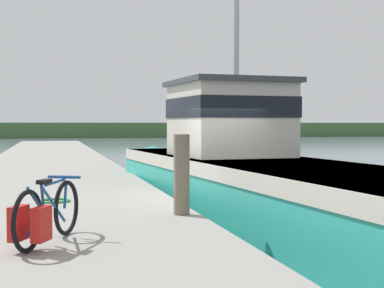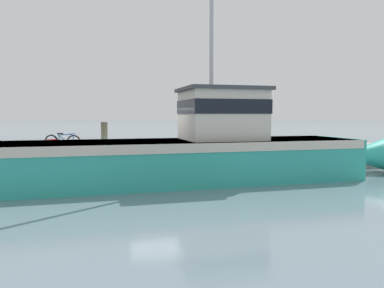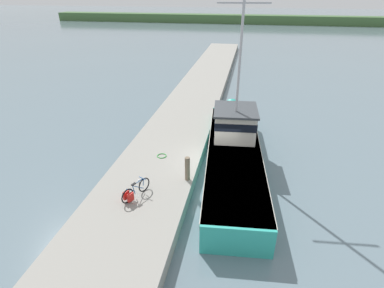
# 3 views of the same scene
# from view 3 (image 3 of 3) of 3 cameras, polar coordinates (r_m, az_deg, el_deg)

# --- Properties ---
(ground_plane) EXTENTS (320.00, 320.00, 0.00)m
(ground_plane) POSITION_cam_3_polar(r_m,az_deg,el_deg) (17.51, 4.52, -5.14)
(ground_plane) COLOR slate
(dock_pier) EXTENTS (4.68, 80.00, 0.72)m
(dock_pier) POSITION_cam_3_polar(r_m,az_deg,el_deg) (17.88, -5.87, -3.09)
(dock_pier) COLOR gray
(dock_pier) RESTS_ON ground_plane
(far_shoreline) EXTENTS (180.00, 5.00, 2.36)m
(far_shoreline) POSITION_cam_3_polar(r_m,az_deg,el_deg) (100.68, 29.21, 19.75)
(far_shoreline) COLOR #426638
(far_shoreline) RESTS_ON ground_plane
(fishing_boat_main) EXTENTS (4.03, 15.16, 10.68)m
(fishing_boat_main) POSITION_cam_3_polar(r_m,az_deg,el_deg) (17.72, 7.98, -0.86)
(fishing_boat_main) COLOR teal
(fishing_boat_main) RESTS_ON ground_plane
(bicycle_touring) EXTENTS (0.86, 1.65, 0.79)m
(bicycle_touring) POSITION_cam_3_polar(r_m,az_deg,el_deg) (14.26, -11.06, -8.92)
(bicycle_touring) COLOR black
(bicycle_touring) RESTS_ON dock_pier
(mooring_post) EXTENTS (0.26, 0.26, 1.29)m
(mooring_post) POSITION_cam_3_polar(r_m,az_deg,el_deg) (15.11, -0.88, -4.73)
(mooring_post) COLOR #756651
(mooring_post) RESTS_ON dock_pier
(hose_coil) EXTENTS (0.56, 0.56, 0.04)m
(hose_coil) POSITION_cam_3_polar(r_m,az_deg,el_deg) (17.56, -5.78, -2.26)
(hose_coil) COLOR green
(hose_coil) RESTS_ON dock_pier
(water_bottle_by_bike) EXTENTS (0.07, 0.07, 0.18)m
(water_bottle_by_bike) POSITION_cam_3_polar(r_m,az_deg,el_deg) (15.41, -10.09, -6.97)
(water_bottle_by_bike) COLOR silver
(water_bottle_by_bike) RESTS_ON dock_pier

